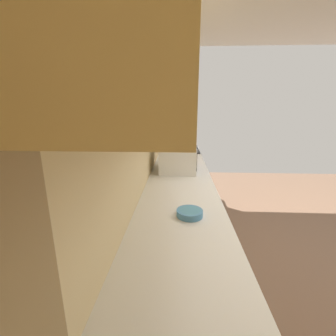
{
  "coord_description": "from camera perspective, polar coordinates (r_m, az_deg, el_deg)",
  "views": [
    {
      "loc": [
        -1.94,
        1.25,
        1.6
      ],
      "look_at": [
        -0.53,
        1.32,
        1.21
      ],
      "focal_mm": 24.28,
      "sensor_mm": 36.0,
      "label": 1
    }
  ],
  "objects": [
    {
      "name": "counter_run",
      "position": [
        1.93,
        2.65,
        -21.2
      ],
      "size": [
        3.58,
        0.65,
        0.9
      ],
      "color": "#E1BD73",
      "rests_on": "ground_plane"
    },
    {
      "name": "oven_range",
      "position": [
        3.85,
        2.92,
        -1.73
      ],
      "size": [
        0.69,
        0.65,
        1.08
      ],
      "color": "#B7BABF",
      "rests_on": "ground_plane"
    },
    {
      "name": "kettle",
      "position": [
        3.08,
        4.15,
        3.58
      ],
      "size": [
        0.19,
        0.14,
        0.16
      ],
      "color": "red",
      "rests_on": "counter_run"
    },
    {
      "name": "ground_plane",
      "position": [
        2.81,
        30.96,
        -21.81
      ],
      "size": [
        7.01,
        7.01,
        0.0
      ],
      "primitive_type": "plane",
      "color": "brown"
    },
    {
      "name": "microwave",
      "position": [
        2.53,
        2.49,
        2.58
      ],
      "size": [
        0.51,
        0.39,
        0.28
      ],
      "color": "white",
      "rests_on": "counter_run"
    },
    {
      "name": "bowl",
      "position": [
        1.52,
        5.46,
        -11.11
      ],
      "size": [
        0.17,
        0.17,
        0.04
      ],
      "color": "#4C8CBF",
      "rests_on": "counter_run"
    },
    {
      "name": "wall_back",
      "position": [
        2.0,
        -7.66,
        5.97
      ],
      "size": [
        4.5,
        0.12,
        2.55
      ],
      "primitive_type": "cube",
      "color": "beige",
      "rests_on": "ground_plane"
    },
    {
      "name": "upper_cabinets",
      "position": [
        1.57,
        -2.6,
        24.18
      ],
      "size": [
        2.61,
        0.32,
        0.58
      ],
      "color": "#E5C074"
    }
  ]
}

